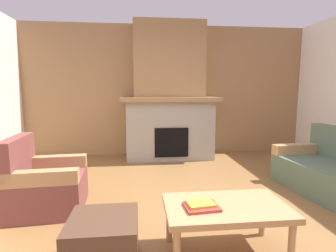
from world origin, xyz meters
The scene contains 7 objects.
ground centered at (0.00, 0.00, 0.00)m, with size 9.00×9.00×0.00m, color brown.
wall_back_wood_panel centered at (0.00, 3.00, 1.35)m, with size 6.00×0.12×2.70m, color #997047.
fireplace centered at (0.00, 2.62, 1.16)m, with size 1.90×0.82×2.70m.
armchair centered at (-1.68, 0.38, 0.29)m, with size 0.81×0.81×0.85m.
coffee_table centered at (0.10, -0.64, 0.38)m, with size 1.00×0.60×0.43m.
ottoman centered at (-0.88, -0.71, 0.20)m, with size 0.52×0.52×0.40m, color #4C3323.
book_stack_near_edge centered at (-0.12, -0.68, 0.45)m, with size 0.28×0.23×0.05m.
Camera 1 is at (-0.59, -2.62, 1.35)m, focal length 28.02 mm.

